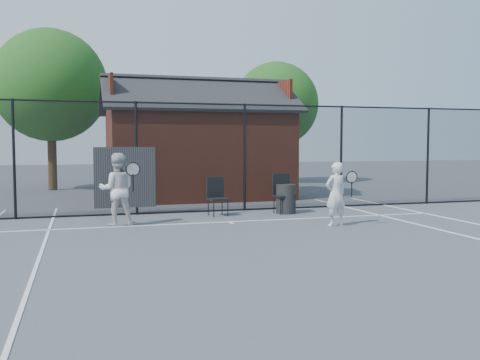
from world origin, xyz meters
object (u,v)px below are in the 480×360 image
object	(u,v)px
clubhouse	(197,151)
player_front	(336,194)
player_back	(117,189)
waste_bin	(286,199)
chair_right	(284,194)
chair_left	(218,197)

from	to	relation	value
clubhouse	player_front	world-z (taller)	clubhouse
player_back	waste_bin	xyz separation A→B (m)	(4.52, 0.90, -0.45)
chair_right	player_back	bearing A→B (deg)	-173.76
player_front	waste_bin	world-z (taller)	player_front
player_front	chair_left	bearing A→B (deg)	132.45
chair_left	chair_right	bearing A→B (deg)	-9.00
player_back	chair_right	xyz separation A→B (m)	(4.47, 0.90, -0.32)
player_front	waste_bin	bearing A→B (deg)	97.36
player_front	waste_bin	xyz separation A→B (m)	(-0.30, 2.34, -0.35)
waste_bin	player_front	bearing A→B (deg)	-82.64
clubhouse	player_front	distance (m)	7.49
chair_left	waste_bin	xyz separation A→B (m)	(1.88, -0.05, -0.10)
clubhouse	chair_right	size ratio (longest dim) A/B	6.22
clubhouse	chair_left	distance (m)	5.00
player_front	chair_right	size ratio (longest dim) A/B	1.41
waste_bin	chair_left	bearing A→B (deg)	178.54
player_back	chair_left	distance (m)	2.82
player_front	player_back	world-z (taller)	player_back
chair_right	waste_bin	distance (m)	0.14
chair_right	waste_bin	bearing A→B (deg)	-5.11
player_front	chair_right	world-z (taller)	player_front
player_back	clubhouse	bearing A→B (deg)	61.66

